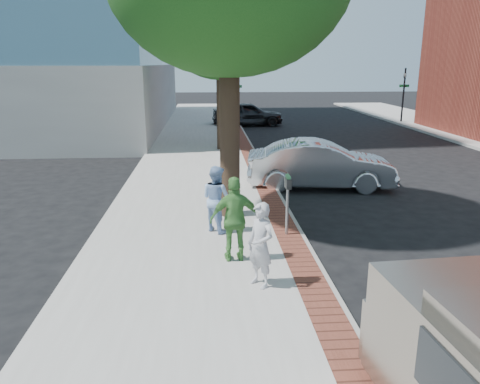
{
  "coord_description": "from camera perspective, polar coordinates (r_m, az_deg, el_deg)",
  "views": [
    {
      "loc": [
        -1.2,
        -10.14,
        4.1
      ],
      "look_at": [
        -0.45,
        0.36,
        1.2
      ],
      "focal_mm": 35.0,
      "sensor_mm": 36.0,
      "label": 1
    }
  ],
  "objects": [
    {
      "name": "bg_car",
      "position": [
        32.0,
        0.92,
        9.5
      ],
      "size": [
        4.88,
        2.3,
        1.61
      ],
      "primitive_type": "imported",
      "rotation": [
        0.0,
        0.0,
        1.66
      ],
      "color": "black",
      "rests_on": "ground"
    },
    {
      "name": "person_green",
      "position": [
        9.53,
        -0.58,
        -3.35
      ],
      "size": [
        1.06,
        0.5,
        1.77
      ],
      "primitive_type": "imported",
      "rotation": [
        0.0,
        0.0,
        3.2
      ],
      "color": "#509443",
      "rests_on": "sidewalk"
    },
    {
      "name": "brick_strip",
      "position": [
        18.67,
        1.82,
        3.2
      ],
      "size": [
        0.6,
        60.0,
        0.01
      ],
      "primitive_type": "cube",
      "color": "brown",
      "rests_on": "sidewalk"
    },
    {
      "name": "curb",
      "position": [
        18.72,
        2.88,
        2.97
      ],
      "size": [
        0.1,
        60.0,
        0.15
      ],
      "primitive_type": "cube",
      "color": "gray",
      "rests_on": "ground"
    },
    {
      "name": "signal_near",
      "position": [
        32.27,
        -0.4,
        12.13
      ],
      "size": [
        0.7,
        0.15,
        3.8
      ],
      "color": "black",
      "rests_on": "ground"
    },
    {
      "name": "ground",
      "position": [
        11.01,
        2.46,
        -6.48
      ],
      "size": [
        120.0,
        120.0,
        0.0
      ],
      "primitive_type": "plane",
      "color": "black",
      "rests_on": "ground"
    },
    {
      "name": "person_gray",
      "position": [
        8.48,
        2.52,
        -6.5
      ],
      "size": [
        0.65,
        0.69,
        1.58
      ],
      "primitive_type": "imported",
      "rotation": [
        0.0,
        0.0,
        -0.91
      ],
      "color": "#ADADB2",
      "rests_on": "sidewalk"
    },
    {
      "name": "tree_far",
      "position": [
        22.19,
        -2.44,
        18.49
      ],
      "size": [
        4.8,
        4.8,
        7.14
      ],
      "color": "black",
      "rests_on": "sidewalk"
    },
    {
      "name": "sidewalk",
      "position": [
        18.59,
        -4.96,
        2.85
      ],
      "size": [
        5.0,
        60.0,
        0.15
      ],
      "primitive_type": "cube",
      "color": "#9E9991",
      "rests_on": "ground"
    },
    {
      "name": "person_officer",
      "position": [
        11.27,
        -2.89,
        -0.8
      ],
      "size": [
        0.98,
        0.99,
        1.62
      ],
      "primitive_type": "imported",
      "rotation": [
        0.0,
        0.0,
        2.3
      ],
      "color": "#8CACD9",
      "rests_on": "sidewalk"
    },
    {
      "name": "office_base",
      "position": [
        34.3,
        -24.68,
        10.53
      ],
      "size": [
        18.2,
        22.2,
        4.0
      ],
      "primitive_type": "cube",
      "color": "gray",
      "rests_on": "ground"
    },
    {
      "name": "signal_far",
      "position": [
        34.99,
        19.33,
        11.54
      ],
      "size": [
        0.7,
        0.15,
        3.8
      ],
      "color": "black",
      "rests_on": "ground"
    },
    {
      "name": "sedan_silver",
      "position": [
        16.0,
        9.77,
        3.3
      ],
      "size": [
        5.07,
        2.3,
        1.61
      ],
      "primitive_type": "imported",
      "rotation": [
        0.0,
        0.0,
        1.45
      ],
      "color": "silver",
      "rests_on": "ground"
    },
    {
      "name": "parking_meter",
      "position": [
        10.96,
        5.83,
        0.0
      ],
      "size": [
        0.12,
        0.32,
        1.47
      ],
      "color": "gray",
      "rests_on": "sidewalk"
    }
  ]
}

